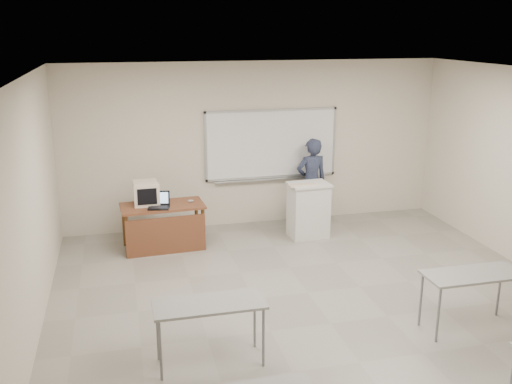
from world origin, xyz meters
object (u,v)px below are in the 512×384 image
object	(u,v)px
mouse	(191,201)
podium	(308,210)
laptop	(158,204)
keyboard	(303,185)
crt_monitor	(146,193)
presenter	(311,182)
instructor_desk	(163,219)
whiteboard	(271,145)

from	to	relation	value
mouse	podium	bearing A→B (deg)	-16.90
laptop	keyboard	size ratio (longest dim) A/B	0.67
crt_monitor	mouse	bearing A→B (deg)	-7.78
podium	presenter	bearing A→B (deg)	63.75
laptop	keyboard	bearing A→B (deg)	8.97
crt_monitor	podium	bearing A→B (deg)	-5.79
podium	crt_monitor	bearing A→B (deg)	172.33
mouse	instructor_desk	bearing A→B (deg)	-175.14
keyboard	presenter	xyz separation A→B (m)	(0.42, 0.78, -0.17)
whiteboard	laptop	xyz separation A→B (m)	(-2.17, -1.01, -0.67)
keyboard	mouse	bearing A→B (deg)	170.73
crt_monitor	presenter	distance (m)	3.08
whiteboard	presenter	distance (m)	1.00
crt_monitor	whiteboard	bearing A→B (deg)	15.97
crt_monitor	laptop	xyz separation A→B (m)	(0.18, -0.25, -0.13)
keyboard	presenter	size ratio (longest dim) A/B	0.31
whiteboard	presenter	bearing A→B (deg)	-22.44
whiteboard	keyboard	xyz separation A→B (m)	(0.27, -1.07, -0.50)
whiteboard	podium	xyz separation A→B (m)	(0.42, -0.95, -0.99)
mouse	keyboard	xyz separation A→B (m)	(1.89, -0.23, 0.21)
whiteboard	presenter	size ratio (longest dim) A/B	1.53
whiteboard	keyboard	size ratio (longest dim) A/B	4.99
instructor_desk	laptop	xyz separation A→B (m)	(-0.07, -0.01, 0.28)
whiteboard	instructor_desk	xyz separation A→B (m)	(-2.10, -0.99, -0.95)
mouse	presenter	size ratio (longest dim) A/B	0.06
instructor_desk	podium	xyz separation A→B (m)	(2.52, 0.05, -0.04)
presenter	keyboard	bearing A→B (deg)	56.19
whiteboard	laptop	bearing A→B (deg)	-155.13
podium	laptop	distance (m)	2.61
keyboard	crt_monitor	bearing A→B (deg)	171.05
keyboard	instructor_desk	bearing A→B (deg)	176.01
podium	crt_monitor	distance (m)	2.81
instructor_desk	presenter	xyz separation A→B (m)	(2.79, 0.71, 0.28)
instructor_desk	mouse	distance (m)	0.56
instructor_desk	mouse	size ratio (longest dim) A/B	13.95
instructor_desk	whiteboard	bearing A→B (deg)	21.87
instructor_desk	crt_monitor	bearing A→B (deg)	133.23
podium	laptop	size ratio (longest dim) A/B	2.90
presenter	whiteboard	bearing A→B (deg)	-27.76
laptop	crt_monitor	bearing A→B (deg)	136.15
laptop	whiteboard	bearing A→B (deg)	35.25
mouse	keyboard	bearing A→B (deg)	-20.75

